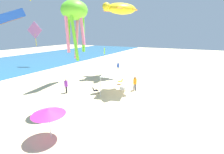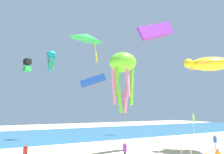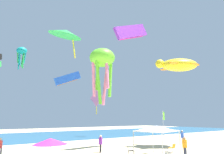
% 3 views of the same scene
% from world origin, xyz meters
% --- Properties ---
extents(ocean_strip, '(120.00, 23.62, 0.02)m').
position_xyz_m(ocean_strip, '(0.00, 29.52, 0.01)').
color(ocean_strip, '#28668E').
rests_on(ocean_strip, ground).
extents(canopy_tent, '(3.99, 3.53, 2.68)m').
position_xyz_m(canopy_tent, '(0.69, 0.76, 2.41)').
color(canopy_tent, '#B7B7BC').
rests_on(canopy_tent, ground).
extents(beach_umbrella, '(2.17, 2.17, 2.12)m').
position_xyz_m(beach_umbrella, '(-9.14, 0.86, 1.90)').
color(beach_umbrella, silver).
rests_on(beach_umbrella, ground).
extents(folding_chair_right_of_tent, '(0.59, 0.67, 0.82)m').
position_xyz_m(folding_chair_right_of_tent, '(3.96, 1.68, 0.47)').
color(folding_chair_right_of_tent, black).
rests_on(folding_chair_right_of_tent, ground).
extents(folding_chair_near_cooler, '(0.81, 0.80, 0.82)m').
position_xyz_m(folding_chair_near_cooler, '(-0.72, 2.80, 0.47)').
color(folding_chair_near_cooler, black).
rests_on(folding_chair_near_cooler, ground).
extents(cooler_box, '(0.72, 0.74, 0.40)m').
position_xyz_m(cooler_box, '(1.95, 0.60, 0.20)').
color(cooler_box, white).
rests_on(cooler_box, ground).
extents(banner_flag, '(0.36, 0.06, 4.30)m').
position_xyz_m(banner_flag, '(9.49, 7.34, 2.57)').
color(banner_flag, silver).
rests_on(banner_flag, ground).
extents(person_near_umbrella, '(0.42, 0.39, 1.64)m').
position_xyz_m(person_near_umbrella, '(-10.46, 8.99, 0.96)').
color(person_near_umbrella, slate).
rests_on(person_near_umbrella, ground).
extents(person_beachcomber, '(0.42, 0.42, 1.77)m').
position_xyz_m(person_beachcomber, '(10.50, 5.14, 1.04)').
color(person_beachcomber, '#C6B28C').
rests_on(person_beachcomber, ground).
extents(person_by_tent, '(0.41, 0.41, 1.72)m').
position_xyz_m(person_by_tent, '(2.51, -0.80, 1.01)').
color(person_by_tent, '#33384C').
rests_on(person_by_tent, ground).
extents(person_kite_handler, '(0.40, 0.40, 1.67)m').
position_xyz_m(person_kite_handler, '(-1.89, 5.88, 0.98)').
color(person_kite_handler, black).
rests_on(person_kite_handler, ground).
extents(kite_parafoil_purple, '(5.81, 1.05, 3.50)m').
position_xyz_m(kite_parafoil_purple, '(3.73, 7.29, 14.47)').
color(kite_parafoil_purple, purple).
extents(kite_octopus_lime, '(2.19, 2.19, 4.87)m').
position_xyz_m(kite_octopus_lime, '(-4.25, 2.28, 8.24)').
color(kite_octopus_lime, '#66D82D').
extents(kite_delta_green, '(4.49, 4.52, 3.06)m').
position_xyz_m(kite_delta_green, '(-5.65, 6.90, 11.93)').
color(kite_delta_green, green).
extents(kite_turtle_yellow, '(5.94, 5.93, 2.06)m').
position_xyz_m(kite_turtle_yellow, '(9.17, 4.17, 10.19)').
color(kite_turtle_yellow, yellow).
extents(kite_diamond_pink, '(0.85, 3.26, 4.77)m').
position_xyz_m(kite_diamond_pink, '(8.28, 22.32, 6.96)').
color(kite_diamond_pink, pink).
extents(kite_parafoil_blue, '(3.49, 1.61, 2.19)m').
position_xyz_m(kite_parafoil_blue, '(-1.69, 14.40, 8.67)').
color(kite_parafoil_blue, blue).
extents(kite_octopus_teal, '(1.63, 1.63, 3.61)m').
position_xyz_m(kite_octopus_teal, '(-5.76, 23.06, 13.85)').
color(kite_octopus_teal, teal).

